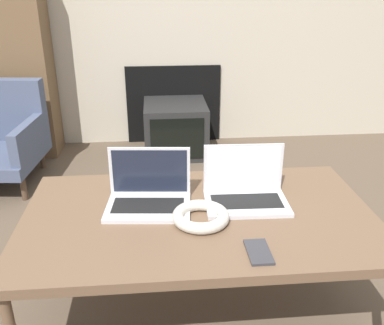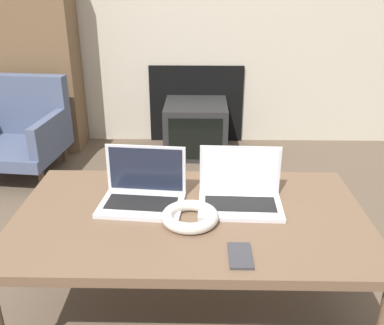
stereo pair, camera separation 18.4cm
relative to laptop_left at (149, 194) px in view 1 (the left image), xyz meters
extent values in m
cube|color=black|center=(0.19, 1.91, -0.19)|extent=(0.76, 0.03, 0.62)
cube|color=brown|center=(0.19, -0.09, -0.07)|extent=(1.32, 0.76, 0.04)
cylinder|color=brown|center=(-0.43, 0.25, -0.29)|extent=(0.04, 0.04, 0.41)
cylinder|color=brown|center=(0.80, 0.25, -0.29)|extent=(0.04, 0.04, 0.41)
cube|color=silver|center=(0.00, -0.04, -0.04)|extent=(0.34, 0.24, 0.02)
cube|color=black|center=(0.00, -0.04, -0.03)|extent=(0.28, 0.14, 0.00)
cube|color=silver|center=(0.01, 0.07, 0.07)|extent=(0.32, 0.04, 0.20)
cube|color=black|center=(0.01, 0.06, 0.07)|extent=(0.29, 0.03, 0.18)
cube|color=silver|center=(0.38, -0.04, -0.04)|extent=(0.32, 0.23, 0.02)
cube|color=black|center=(0.38, -0.04, -0.03)|extent=(0.27, 0.13, 0.00)
cube|color=silver|center=(0.38, 0.07, 0.07)|extent=(0.32, 0.02, 0.20)
cube|color=white|center=(0.38, 0.06, 0.07)|extent=(0.29, 0.01, 0.18)
torus|color=beige|center=(0.18, -0.14, -0.03)|extent=(0.21, 0.21, 0.04)
cube|color=#333338|center=(0.35, -0.35, -0.04)|extent=(0.07, 0.14, 0.01)
cube|color=black|center=(0.19, 1.65, -0.30)|extent=(0.47, 0.49, 0.39)
cube|color=black|center=(0.19, 1.41, -0.30)|extent=(0.39, 0.01, 0.30)
cube|color=#47516B|center=(-1.00, 1.43, -0.06)|extent=(0.60, 0.16, 0.42)
cube|color=#47516B|center=(-0.77, 1.16, -0.17)|extent=(0.11, 0.53, 0.20)
cylinder|color=#4C3828|center=(-0.78, 0.94, -0.42)|extent=(0.04, 0.04, 0.15)
cylinder|color=#4C3828|center=(-0.78, 1.43, -0.42)|extent=(0.04, 0.04, 0.15)
camera|label=1|loc=(0.04, -1.47, 0.77)|focal=40.00mm
camera|label=2|loc=(0.22, -1.48, 0.77)|focal=40.00mm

